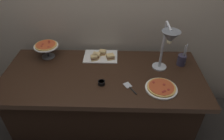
% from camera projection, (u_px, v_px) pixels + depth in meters
% --- Properties ---
extents(ground_plane, '(8.00, 8.00, 0.00)m').
position_uv_depth(ground_plane, '(104.00, 125.00, 2.37)').
color(ground_plane, '#38332D').
extents(back_wall, '(4.40, 0.04, 2.40)m').
position_uv_depth(back_wall, '(105.00, 9.00, 2.04)').
color(back_wall, tan).
rests_on(back_wall, ground_plane).
extents(buffet_table, '(1.90, 0.84, 0.76)m').
position_uv_depth(buffet_table, '(104.00, 102.00, 2.14)').
color(buffet_table, black).
rests_on(buffet_table, ground_plane).
extents(heat_lamp, '(0.15, 0.32, 0.49)m').
position_uv_depth(heat_lamp, '(168.00, 41.00, 1.66)').
color(heat_lamp, '#B7BABF').
rests_on(heat_lamp, buffet_table).
extents(pizza_plate_front, '(0.28, 0.28, 0.03)m').
position_uv_depth(pizza_plate_front, '(161.00, 88.00, 1.74)').
color(pizza_plate_front, white).
rests_on(pizza_plate_front, buffet_table).
extents(pizza_plate_center, '(0.25, 0.25, 0.15)m').
position_uv_depth(pizza_plate_center, '(46.00, 47.00, 2.08)').
color(pizza_plate_center, '#595B60').
rests_on(pizza_plate_center, buffet_table).
extents(sandwich_platter, '(0.35, 0.25, 0.06)m').
position_uv_depth(sandwich_platter, '(101.00, 56.00, 2.12)').
color(sandwich_platter, white).
rests_on(sandwich_platter, buffet_table).
extents(sauce_cup_near, '(0.06, 0.06, 0.04)m').
position_uv_depth(sauce_cup_near, '(101.00, 83.00, 1.78)').
color(sauce_cup_near, black).
rests_on(sauce_cup_near, buffet_table).
extents(utensil_holder, '(0.08, 0.08, 0.23)m').
position_uv_depth(utensil_holder, '(182.00, 60.00, 2.00)').
color(utensil_holder, '#383347').
rests_on(utensil_holder, buffet_table).
extents(serving_spatula, '(0.12, 0.16, 0.01)m').
position_uv_depth(serving_spatula, '(130.00, 88.00, 1.76)').
color(serving_spatula, '#B7BABF').
rests_on(serving_spatula, buffet_table).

